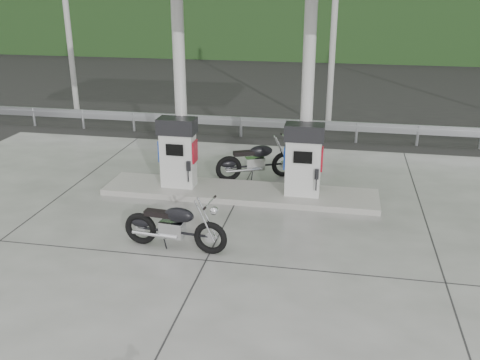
% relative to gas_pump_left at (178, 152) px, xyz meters
% --- Properties ---
extents(ground, '(160.00, 160.00, 0.00)m').
position_rel_gas_pump_left_xyz_m(ground, '(1.60, -2.50, -1.07)').
color(ground, black).
rests_on(ground, ground).
extents(forecourt_apron, '(18.00, 14.00, 0.02)m').
position_rel_gas_pump_left_xyz_m(forecourt_apron, '(1.60, -2.50, -1.06)').
color(forecourt_apron, slate).
rests_on(forecourt_apron, ground).
extents(pump_island, '(7.00, 1.40, 0.15)m').
position_rel_gas_pump_left_xyz_m(pump_island, '(1.60, 0.00, -0.98)').
color(pump_island, gray).
rests_on(pump_island, forecourt_apron).
extents(gas_pump_left, '(0.95, 0.55, 1.80)m').
position_rel_gas_pump_left_xyz_m(gas_pump_left, '(0.00, 0.00, 0.00)').
color(gas_pump_left, silver).
rests_on(gas_pump_left, pump_island).
extents(gas_pump_right, '(0.95, 0.55, 1.80)m').
position_rel_gas_pump_left_xyz_m(gas_pump_right, '(3.20, 0.00, 0.00)').
color(gas_pump_right, silver).
rests_on(gas_pump_right, pump_island).
extents(canopy_column_left, '(0.30, 0.30, 5.00)m').
position_rel_gas_pump_left_xyz_m(canopy_column_left, '(0.00, 0.40, 1.60)').
color(canopy_column_left, silver).
rests_on(canopy_column_left, pump_island).
extents(canopy_column_right, '(0.30, 0.30, 5.00)m').
position_rel_gas_pump_left_xyz_m(canopy_column_right, '(3.20, 0.40, 1.60)').
color(canopy_column_right, silver).
rests_on(canopy_column_right, pump_island).
extents(guardrail, '(26.00, 0.16, 1.42)m').
position_rel_gas_pump_left_xyz_m(guardrail, '(1.60, 5.50, -0.36)').
color(guardrail, gray).
rests_on(guardrail, ground).
extents(road, '(60.00, 7.00, 0.01)m').
position_rel_gas_pump_left_xyz_m(road, '(1.60, 9.00, -1.07)').
color(road, black).
rests_on(road, ground).
extents(utility_pole_a, '(0.22, 0.22, 8.00)m').
position_rel_gas_pump_left_xyz_m(utility_pole_a, '(-6.40, 7.00, 2.93)').
color(utility_pole_a, '#9C9B96').
rests_on(utility_pole_a, ground).
extents(utility_pole_b, '(0.22, 0.22, 8.00)m').
position_rel_gas_pump_left_xyz_m(utility_pole_b, '(3.60, 7.00, 2.93)').
color(utility_pole_b, '#9C9B96').
rests_on(utility_pole_b, ground).
extents(tree_band, '(80.00, 6.00, 6.00)m').
position_rel_gas_pump_left_xyz_m(tree_band, '(1.60, 27.50, 1.93)').
color(tree_band, black).
rests_on(tree_band, ground).
extents(forested_hills, '(100.00, 40.00, 140.00)m').
position_rel_gas_pump_left_xyz_m(forested_hills, '(1.60, 57.50, -1.07)').
color(forested_hills, black).
rests_on(forested_hills, ground).
extents(motorcycle_left, '(2.14, 0.86, 0.99)m').
position_rel_gas_pump_left_xyz_m(motorcycle_left, '(0.86, -3.11, -0.56)').
color(motorcycle_left, black).
rests_on(motorcycle_left, forecourt_apron).
extents(motorcycle_right, '(2.25, 1.51, 1.02)m').
position_rel_gas_pump_left_xyz_m(motorcycle_right, '(1.84, 1.30, -0.54)').
color(motorcycle_right, black).
rests_on(motorcycle_right, forecourt_apron).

